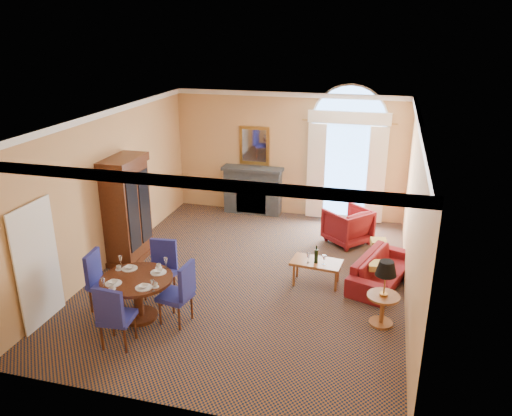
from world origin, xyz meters
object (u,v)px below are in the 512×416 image
(coffee_table, at_px, (316,263))
(side_table, at_px, (385,285))
(sofa, at_px, (382,269))
(armchair, at_px, (348,226))
(armoire, at_px, (127,211))
(dining_table, at_px, (137,288))

(coffee_table, distance_m, side_table, 1.70)
(sofa, distance_m, armchair, 1.94)
(armoire, relative_size, coffee_table, 2.24)
(coffee_table, bearing_deg, side_table, -34.60)
(armoire, relative_size, dining_table, 1.84)
(dining_table, height_order, side_table, side_table)
(dining_table, xyz_separation_m, side_table, (4.04, 0.88, 0.17))
(armoire, distance_m, dining_table, 2.49)
(armchair, distance_m, coffee_table, 2.19)
(side_table, bearing_deg, sofa, 91.92)
(coffee_table, relative_size, side_table, 0.88)
(sofa, bearing_deg, side_table, -159.83)
(armchair, xyz_separation_m, side_table, (0.87, -3.24, 0.33))
(armoire, relative_size, sofa, 1.18)
(dining_table, bearing_deg, side_table, 12.26)
(armoire, xyz_separation_m, dining_table, (1.28, -2.07, -0.52))
(armchair, bearing_deg, side_table, 57.07)
(armoire, distance_m, sofa, 5.34)
(armoire, height_order, sofa, armoire)
(armoire, distance_m, coffee_table, 4.09)
(side_table, bearing_deg, armchair, 105.08)
(armoire, bearing_deg, coffee_table, -1.50)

